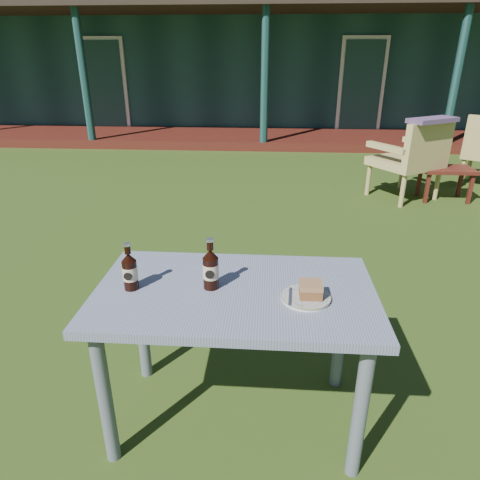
# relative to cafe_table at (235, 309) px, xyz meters

# --- Properties ---
(ground) EXTENTS (80.00, 80.00, 0.00)m
(ground) POSITION_rel_cafe_table_xyz_m (0.00, 1.60, -0.62)
(ground) COLOR #334916
(pavilion) EXTENTS (15.80, 8.30, 3.45)m
(pavilion) POSITION_rel_cafe_table_xyz_m (-0.00, 10.99, 0.99)
(pavilion) COLOR #163936
(pavilion) RESTS_ON ground
(cafe_table) EXTENTS (1.20, 0.70, 0.72)m
(cafe_table) POSITION_rel_cafe_table_xyz_m (0.00, 0.00, 0.00)
(cafe_table) COLOR slate
(cafe_table) RESTS_ON ground
(plate) EXTENTS (0.20, 0.20, 0.01)m
(plate) POSITION_rel_cafe_table_xyz_m (0.30, -0.06, 0.11)
(plate) COLOR silver
(plate) RESTS_ON cafe_table
(cake_slice) EXTENTS (0.09, 0.09, 0.06)m
(cake_slice) POSITION_rel_cafe_table_xyz_m (0.31, -0.06, 0.15)
(cake_slice) COLOR brown
(cake_slice) RESTS_ON plate
(fork) EXTENTS (0.02, 0.14, 0.00)m
(fork) POSITION_rel_cafe_table_xyz_m (0.23, -0.07, 0.12)
(fork) COLOR silver
(fork) RESTS_ON plate
(cola_bottle_near) EXTENTS (0.07, 0.07, 0.23)m
(cola_bottle_near) POSITION_rel_cafe_table_xyz_m (-0.10, 0.01, 0.19)
(cola_bottle_near) COLOR black
(cola_bottle_near) RESTS_ON cafe_table
(cola_bottle_far) EXTENTS (0.06, 0.06, 0.21)m
(cola_bottle_far) POSITION_rel_cafe_table_xyz_m (-0.44, -0.02, 0.19)
(cola_bottle_far) COLOR black
(cola_bottle_far) RESTS_ON cafe_table
(bottle_cap) EXTENTS (0.03, 0.03, 0.01)m
(bottle_cap) POSITION_rel_cafe_table_xyz_m (-0.10, -0.01, 0.11)
(bottle_cap) COLOR silver
(bottle_cap) RESTS_ON cafe_table
(armchair_left) EXTENTS (0.95, 0.93, 0.95)m
(armchair_left) POSITION_rel_cafe_table_xyz_m (1.83, 3.61, -0.08)
(armchair_left) COLOR tan
(armchair_left) RESTS_ON ground
(floral_throw) EXTENTS (0.64, 0.53, 0.05)m
(floral_throw) POSITION_rel_cafe_table_xyz_m (1.93, 3.45, 0.36)
(floral_throw) COLOR #5B4268
(floral_throw) RESTS_ON armchair_left
(side_table) EXTENTS (0.60, 0.40, 0.40)m
(side_table) POSITION_rel_cafe_table_xyz_m (2.26, 3.61, -0.28)
(side_table) COLOR #471811
(side_table) RESTS_ON ground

